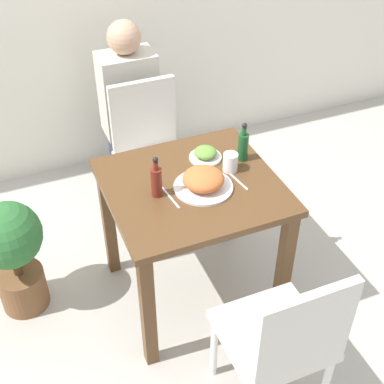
# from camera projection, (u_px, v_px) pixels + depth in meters

# --- Properties ---
(ground_plane) EXTENTS (16.00, 16.00, 0.00)m
(ground_plane) POSITION_uv_depth(u_px,v_px,m) (192.00, 290.00, 2.97)
(ground_plane) COLOR #B7B2A8
(dining_table) EXTENTS (0.80, 0.76, 0.75)m
(dining_table) POSITION_uv_depth(u_px,v_px,m) (192.00, 206.00, 2.59)
(dining_table) COLOR brown
(dining_table) RESTS_ON ground_plane
(chair_near) EXTENTS (0.42, 0.42, 0.89)m
(chair_near) POSITION_uv_depth(u_px,v_px,m) (284.00, 339.00, 2.12)
(chair_near) COLOR silver
(chair_near) RESTS_ON ground_plane
(chair_far) EXTENTS (0.42, 0.42, 0.89)m
(chair_far) POSITION_uv_depth(u_px,v_px,m) (151.00, 148.00, 3.19)
(chair_far) COLOR silver
(chair_far) RESTS_ON ground_plane
(food_plate) EXTENTS (0.28, 0.28, 0.10)m
(food_plate) POSITION_uv_depth(u_px,v_px,m) (203.00, 181.00, 2.46)
(food_plate) COLOR white
(food_plate) RESTS_ON dining_table
(side_plate) EXTENTS (0.16, 0.16, 0.06)m
(side_plate) POSITION_uv_depth(u_px,v_px,m) (205.00, 154.00, 2.65)
(side_plate) COLOR white
(side_plate) RESTS_ON dining_table
(drink_cup) EXTENTS (0.07, 0.07, 0.09)m
(drink_cup) POSITION_uv_depth(u_px,v_px,m) (230.00, 162.00, 2.56)
(drink_cup) COLOR white
(drink_cup) RESTS_ON dining_table
(sauce_bottle) EXTENTS (0.05, 0.05, 0.21)m
(sauce_bottle) POSITION_uv_depth(u_px,v_px,m) (156.00, 181.00, 2.39)
(sauce_bottle) COLOR maroon
(sauce_bottle) RESTS_ON dining_table
(condiment_bottle) EXTENTS (0.05, 0.05, 0.21)m
(condiment_bottle) POSITION_uv_depth(u_px,v_px,m) (243.00, 146.00, 2.61)
(condiment_bottle) COLOR #194C23
(condiment_bottle) RESTS_ON dining_table
(fork_utensil) EXTENTS (0.03, 0.20, 0.00)m
(fork_utensil) POSITION_uv_depth(u_px,v_px,m) (169.00, 196.00, 2.43)
(fork_utensil) COLOR silver
(fork_utensil) RESTS_ON dining_table
(spoon_utensil) EXTENTS (0.04, 0.19, 0.00)m
(spoon_utensil) POSITION_uv_depth(u_px,v_px,m) (236.00, 179.00, 2.53)
(spoon_utensil) COLOR silver
(spoon_utensil) RESTS_ON dining_table
(potted_plant_left) EXTENTS (0.34, 0.34, 0.67)m
(potted_plant_left) POSITION_uv_depth(u_px,v_px,m) (12.00, 250.00, 2.66)
(potted_plant_left) COLOR brown
(potted_plant_left) RESTS_ON ground_plane
(person_figure) EXTENTS (0.34, 0.22, 1.17)m
(person_figure) POSITION_uv_depth(u_px,v_px,m) (130.00, 112.00, 3.36)
(person_figure) COLOR #2D3347
(person_figure) RESTS_ON ground_plane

